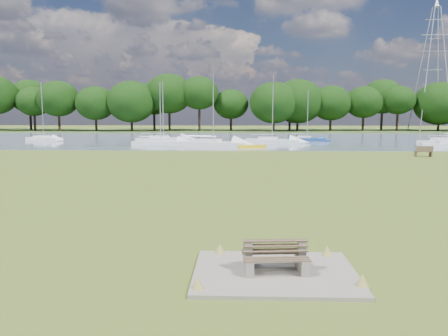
{
  "coord_description": "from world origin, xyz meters",
  "views": [
    {
      "loc": [
        -0.93,
        -24.95,
        4.21
      ],
      "look_at": [
        -1.76,
        -2.0,
        1.25
      ],
      "focal_mm": 35.0,
      "sensor_mm": 36.0,
      "label": 1
    }
  ],
  "objects_px": {
    "pylon": "(434,48)",
    "riverbank_bench": "(424,151)",
    "sailboat_0": "(447,141)",
    "sailboat_3": "(307,138)",
    "sailboat_9": "(272,140)",
    "sailboat_5": "(43,138)",
    "sailboat_6": "(163,138)",
    "kayak": "(252,146)",
    "sailboat_7": "(160,142)",
    "sailboat_8": "(213,142)",
    "bench_pair": "(275,257)"
  },
  "relations": [
    {
      "from": "pylon",
      "to": "sailboat_9",
      "type": "distance_m",
      "value": 54.1
    },
    {
      "from": "kayak",
      "to": "sailboat_3",
      "type": "relative_size",
      "value": 0.46
    },
    {
      "from": "sailboat_6",
      "to": "sailboat_8",
      "type": "xyz_separation_m",
      "value": [
        7.3,
        -6.71,
        -0.03
      ]
    },
    {
      "from": "riverbank_bench",
      "to": "sailboat_6",
      "type": "bearing_deg",
      "value": 142.95
    },
    {
      "from": "pylon",
      "to": "sailboat_6",
      "type": "xyz_separation_m",
      "value": [
        -51.08,
        -35.16,
        -16.82
      ]
    },
    {
      "from": "pylon",
      "to": "sailboat_8",
      "type": "height_order",
      "value": "pylon"
    },
    {
      "from": "sailboat_8",
      "to": "bench_pair",
      "type": "bearing_deg",
      "value": -65.3
    },
    {
      "from": "sailboat_9",
      "to": "kayak",
      "type": "bearing_deg",
      "value": -98.76
    },
    {
      "from": "riverbank_bench",
      "to": "sailboat_8",
      "type": "xyz_separation_m",
      "value": [
        -20.65,
        11.52,
        0.02
      ]
    },
    {
      "from": "kayak",
      "to": "sailboat_5",
      "type": "relative_size",
      "value": 0.4
    },
    {
      "from": "sailboat_0",
      "to": "pylon",
      "type": "bearing_deg",
      "value": 47.66
    },
    {
      "from": "bench_pair",
      "to": "sailboat_5",
      "type": "relative_size",
      "value": 0.21
    },
    {
      "from": "sailboat_0",
      "to": "sailboat_3",
      "type": "height_order",
      "value": "sailboat_0"
    },
    {
      "from": "sailboat_0",
      "to": "sailboat_3",
      "type": "distance_m",
      "value": 18.1
    },
    {
      "from": "sailboat_0",
      "to": "sailboat_5",
      "type": "distance_m",
      "value": 55.54
    },
    {
      "from": "kayak",
      "to": "sailboat_7",
      "type": "distance_m",
      "value": 12.27
    },
    {
      "from": "sailboat_8",
      "to": "sailboat_3",
      "type": "bearing_deg",
      "value": 55.8
    },
    {
      "from": "sailboat_6",
      "to": "sailboat_9",
      "type": "height_order",
      "value": "sailboat_9"
    },
    {
      "from": "sailboat_3",
      "to": "pylon",
      "type": "bearing_deg",
      "value": 64.12
    },
    {
      "from": "sailboat_0",
      "to": "sailboat_7",
      "type": "height_order",
      "value": "sailboat_0"
    },
    {
      "from": "sailboat_5",
      "to": "kayak",
      "type": "bearing_deg",
      "value": -1.52
    },
    {
      "from": "sailboat_9",
      "to": "sailboat_0",
      "type": "bearing_deg",
      "value": 8.61
    },
    {
      "from": "riverbank_bench",
      "to": "sailboat_3",
      "type": "height_order",
      "value": "sailboat_3"
    },
    {
      "from": "sailboat_7",
      "to": "sailboat_8",
      "type": "bearing_deg",
      "value": -4.6
    },
    {
      "from": "kayak",
      "to": "sailboat_6",
      "type": "height_order",
      "value": "sailboat_6"
    },
    {
      "from": "kayak",
      "to": "sailboat_7",
      "type": "height_order",
      "value": "sailboat_7"
    },
    {
      "from": "sailboat_3",
      "to": "sailboat_5",
      "type": "xyz_separation_m",
      "value": [
        -38.03,
        -0.5,
        0.02
      ]
    },
    {
      "from": "bench_pair",
      "to": "sailboat_6",
      "type": "relative_size",
      "value": 0.21
    },
    {
      "from": "pylon",
      "to": "kayak",
      "type": "bearing_deg",
      "value": -131.35
    },
    {
      "from": "pylon",
      "to": "sailboat_5",
      "type": "height_order",
      "value": "pylon"
    },
    {
      "from": "pylon",
      "to": "riverbank_bench",
      "type": "bearing_deg",
      "value": -113.43
    },
    {
      "from": "sailboat_8",
      "to": "sailboat_9",
      "type": "height_order",
      "value": "sailboat_9"
    },
    {
      "from": "sailboat_6",
      "to": "sailboat_9",
      "type": "bearing_deg",
      "value": -23.6
    },
    {
      "from": "riverbank_bench",
      "to": "sailboat_9",
      "type": "height_order",
      "value": "sailboat_9"
    },
    {
      "from": "pylon",
      "to": "sailboat_3",
      "type": "bearing_deg",
      "value": -133.81
    },
    {
      "from": "sailboat_7",
      "to": "kayak",
      "type": "bearing_deg",
      "value": -10.23
    },
    {
      "from": "riverbank_bench",
      "to": "kayak",
      "type": "distance_m",
      "value": 18.29
    },
    {
      "from": "kayak",
      "to": "pylon",
      "type": "bearing_deg",
      "value": 30.72
    },
    {
      "from": "sailboat_0",
      "to": "sailboat_5",
      "type": "relative_size",
      "value": 1.14
    },
    {
      "from": "sailboat_7",
      "to": "pylon",
      "type": "bearing_deg",
      "value": 48.51
    },
    {
      "from": "sailboat_0",
      "to": "sailboat_8",
      "type": "height_order",
      "value": "sailboat_0"
    },
    {
      "from": "sailboat_6",
      "to": "sailboat_7",
      "type": "bearing_deg",
      "value": -102.26
    },
    {
      "from": "sailboat_3",
      "to": "sailboat_9",
      "type": "xyz_separation_m",
      "value": [
        -5.3,
        -4.29,
        0.05
      ]
    },
    {
      "from": "sailboat_5",
      "to": "sailboat_0",
      "type": "bearing_deg",
      "value": 14.84
    },
    {
      "from": "kayak",
      "to": "sailboat_0",
      "type": "bearing_deg",
      "value": -2.81
    },
    {
      "from": "sailboat_0",
      "to": "sailboat_3",
      "type": "xyz_separation_m",
      "value": [
        -17.32,
        5.27,
        -0.03
      ]
    },
    {
      "from": "sailboat_8",
      "to": "sailboat_9",
      "type": "bearing_deg",
      "value": 54.25
    },
    {
      "from": "sailboat_7",
      "to": "sailboat_9",
      "type": "distance_m",
      "value": 14.78
    },
    {
      "from": "riverbank_bench",
      "to": "sailboat_5",
      "type": "relative_size",
      "value": 0.2
    },
    {
      "from": "sailboat_3",
      "to": "sailboat_5",
      "type": "distance_m",
      "value": 38.03
    }
  ]
}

